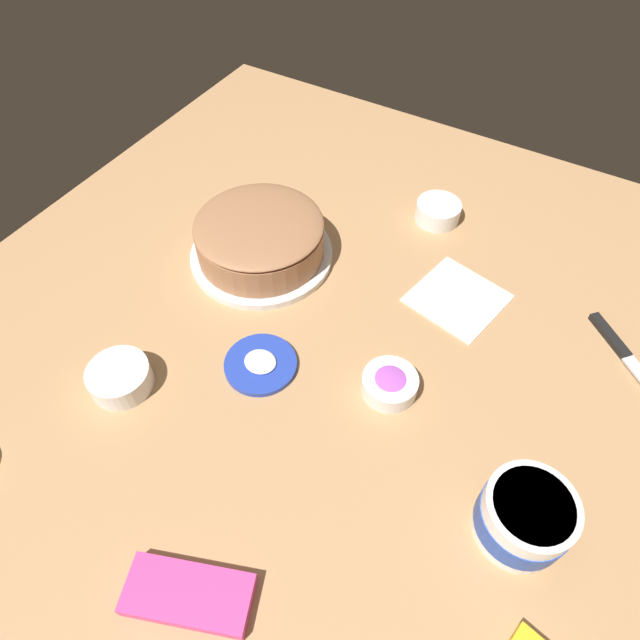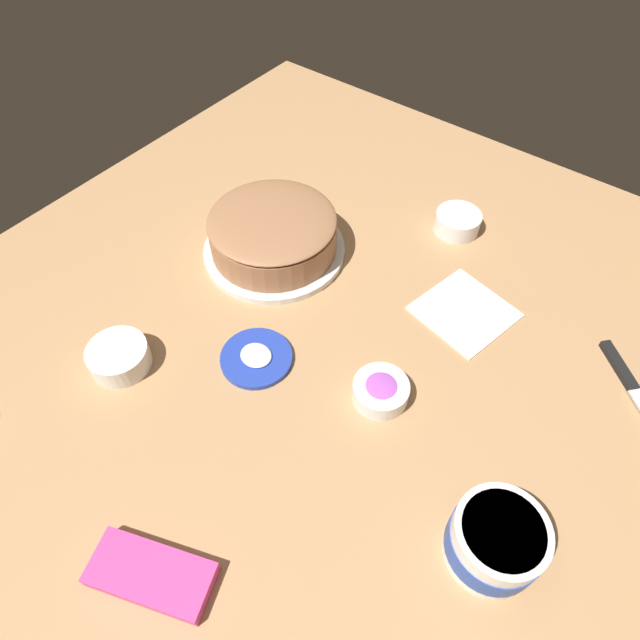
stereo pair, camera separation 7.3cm
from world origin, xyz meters
The scene contains 10 objects.
ground_plane centered at (0.00, 0.00, 0.00)m, with size 1.54×1.54×0.00m, color tan.
frosted_cake centered at (0.29, -0.16, 0.05)m, with size 0.28×0.28×0.10m.
frosting_tub centered at (-0.30, 0.10, 0.05)m, with size 0.12×0.12×0.09m.
frosting_tub_lid centered at (0.15, 0.05, 0.01)m, with size 0.12×0.12×0.02m.
spreading_knife centered at (-0.37, -0.27, 0.01)m, with size 0.19×0.17×0.01m.
sprinkle_bowl_green centered at (0.04, -0.43, 0.02)m, with size 0.09×0.09×0.04m.
sprinkle_bowl_rainbow centered at (-0.05, -0.01, 0.02)m, with size 0.09×0.09×0.04m.
sprinkle_bowl_yellow centered at (0.32, 0.20, 0.02)m, with size 0.10×0.10×0.04m.
candy_box_upper centered at (0.03, 0.39, 0.01)m, with size 0.16×0.07×0.02m, color #E53D8E.
paper_napkin centered at (-0.07, -0.25, 0.00)m, with size 0.15×0.15×0.01m, color white.
Camera 2 is at (-0.25, 0.41, 0.77)m, focal length 31.05 mm.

